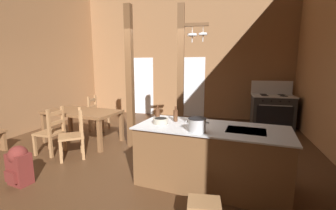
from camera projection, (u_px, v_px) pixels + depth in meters
name	position (u px, v px, depth m)	size (l,w,h in m)	color
ground_plane	(137.00, 161.00, 4.36)	(7.86, 8.79, 0.10)	#4C301C
wall_back	(183.00, 49.00, 7.81)	(7.86, 0.14, 4.64)	#93663F
glazed_door_back_left	(140.00, 86.00, 8.39)	(1.00, 0.01, 2.05)	white
glazed_panel_back_right	(192.00, 87.00, 7.87)	(0.84, 0.01, 2.05)	white
kitchen_island	(211.00, 156.00, 3.36)	(2.24, 1.17, 0.89)	brown
stove_range	(272.00, 111.00, 6.57)	(1.16, 0.85, 1.32)	#2C2C2C
support_post_with_pot_rack	(182.00, 74.00, 4.78)	(0.64, 0.24, 2.99)	brown
support_post_center	(130.00, 78.00, 4.83)	(0.14, 0.14, 2.99)	brown
dining_table	(82.00, 114.00, 5.25)	(1.79, 1.09, 0.74)	brown
ladderback_chair_near_window	(74.00, 135.00, 4.36)	(0.62, 0.62, 0.95)	#9E7044
ladderback_chair_by_post	(97.00, 114.00, 6.27)	(0.49, 0.49, 0.95)	#9E7044
ladderback_chair_at_table_end	(51.00, 132.00, 4.55)	(0.44, 0.44, 0.95)	#9E7044
backpack	(19.00, 164.00, 3.38)	(0.35, 0.34, 0.60)	maroon
stockpot_on_counter	(197.00, 125.00, 3.05)	(0.31, 0.24, 0.18)	silver
mixing_bowl_on_counter	(161.00, 121.00, 3.48)	(0.23, 0.23, 0.08)	#B2A893
bottle_tall_on_counter	(176.00, 115.00, 3.61)	(0.07, 0.07, 0.24)	#56331E
bottle_short_on_counter	(158.00, 114.00, 3.74)	(0.08, 0.08, 0.25)	#56331E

